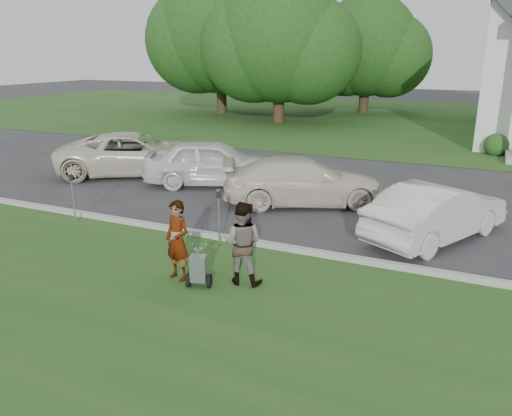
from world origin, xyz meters
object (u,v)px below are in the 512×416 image
Objects in this scene: tree_back at (367,50)px; parking_meter_far at (72,192)px; tree_far at (220,37)px; car_c at (303,181)px; striping_cart at (199,269)px; person_left at (177,241)px; person_right at (242,244)px; car_a at (135,154)px; car_b at (213,163)px; tree_left at (279,44)px; car_d at (437,212)px; parking_meter_near at (219,211)px.

parking_meter_far is at bearing -92.45° from tree_back.
tree_far is 2.32× the size of car_c.
striping_cart is 0.75m from person_left.
person_right reaches higher than person_left.
car_b is (3.58, -0.18, 0.01)m from car_a.
car_a reaches higher than parking_meter_far.
tree_left is at bearing -116.57° from tree_back.
person_right is 0.40× the size of car_d.
car_b is at bearing 74.09° from parking_meter_far.
parking_meter_near reaches higher than striping_cart.
parking_meter_far is at bearing 140.96° from striping_cart.
striping_cart is at bearing -21.36° from parking_meter_far.
striping_cart is 8.24m from car_b.
car_d is (4.07, 4.90, 0.33)m from striping_cart.
car_c is at bearing -81.24° from tree_back.
car_c is at bearing 81.20° from parking_meter_near.
person_right is 5.97m from car_c.
parking_meter_near is 4.55m from parking_meter_far.
car_c is at bearing 40.22° from parking_meter_far.
striping_cart is 0.60× the size of person_right.
car_d is at bearing -73.45° from tree_back.
tree_left is 10.10× the size of striping_cart.
tree_back is at bearing -38.15° from car_a.
tree_far is 28.54m from parking_meter_near.
car_b is (-4.47, 6.78, -0.05)m from person_right.
tree_far is 6.83× the size of person_left.
parking_meter_near is at bearing 107.57° from person_left.
car_a is at bearing 64.41° from car_b.
tree_left is 6.23× the size of person_left.
car_d is at bearing 59.57° from person_left.
parking_meter_far is 0.24× the size of car_a.
car_b is (-3.17, 7.18, -0.03)m from person_left.
car_c is (3.71, -0.86, -0.10)m from car_b.
tree_far is 28.94m from car_d.
car_d is at bearing 17.00° from parking_meter_far.
parking_meter_near is 4.35m from car_c.
car_a is 3.59m from car_b.
parking_meter_far is at bearing 171.58° from person_left.
parking_meter_near is at bearing 144.98° from car_c.
car_c is at bearing 72.70° from striping_cart.
tree_left reaches higher than car_d.
parking_meter_far is at bearing -70.71° from tree_far.
tree_left is 7.39× the size of parking_meter_near.
person_left reaches higher than car_d.
tree_far is at bearing 109.29° from parking_meter_far.
person_right is (1.30, 0.40, 0.02)m from person_left.
car_a reaches higher than car_d.
striping_cart is at bearing -71.60° from tree_left.
person_right is 1.21× the size of parking_meter_near.
car_a is at bearing -47.84° from person_right.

